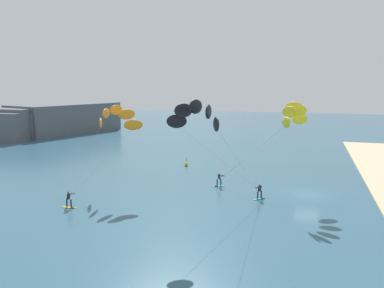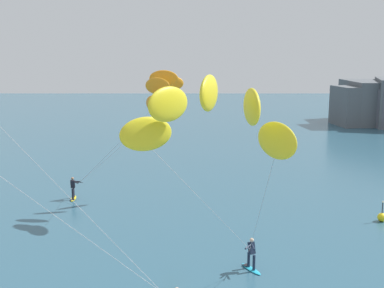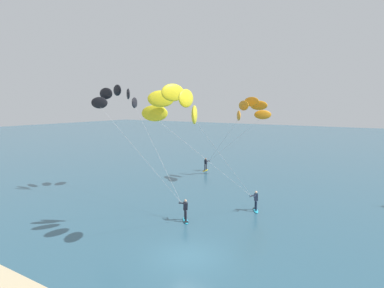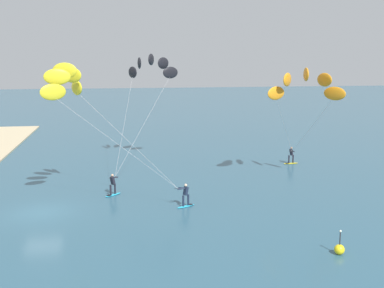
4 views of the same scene
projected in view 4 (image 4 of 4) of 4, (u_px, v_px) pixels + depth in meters
name	position (u px, v px, depth m)	size (l,w,h in m)	color
ground_plane	(41.00, 213.00, 32.55)	(240.00, 240.00, 0.00)	#2D566B
kitesurfer_nearshore	(150.00, 70.00, 45.11)	(12.60, 6.97, 10.67)	#23ADD1
kitesurfer_mid_water	(305.00, 87.00, 38.81)	(8.64, 6.18, 9.58)	yellow
kitesurfer_far_out	(70.00, 85.00, 33.38)	(5.81, 10.37, 10.06)	#23ADD1
marker_buoy	(339.00, 249.00, 25.71)	(0.56, 0.56, 1.38)	yellow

